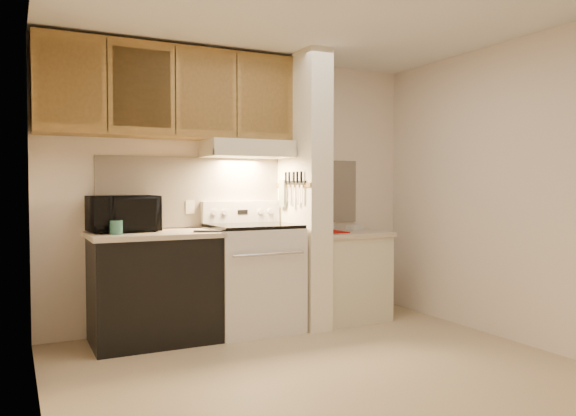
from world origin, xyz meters
TOP-DOWN VIEW (x-y plane):
  - floor at (0.00, 0.00)m, footprint 3.60×3.60m
  - ceiling at (0.00, 0.00)m, footprint 3.60×3.60m
  - wall_back at (0.00, 1.50)m, footprint 3.60×2.50m
  - wall_left at (-1.80, 0.00)m, footprint 0.02×3.00m
  - wall_right at (1.80, 0.00)m, footprint 0.02×3.00m
  - backsplash at (0.00, 1.49)m, footprint 2.60×0.02m
  - range_body at (0.00, 1.16)m, footprint 0.76×0.65m
  - oven_window at (0.00, 0.84)m, footprint 0.50×0.01m
  - oven_handle at (0.00, 0.80)m, footprint 0.65×0.02m
  - cooktop at (0.00, 1.16)m, footprint 0.74×0.64m
  - range_backguard at (0.00, 1.44)m, footprint 0.76×0.08m
  - range_display at (0.00, 1.40)m, footprint 0.10×0.01m
  - range_knob_left_outer at (-0.28, 1.40)m, footprint 0.05×0.02m
  - range_knob_left_inner at (-0.18, 1.40)m, footprint 0.05×0.02m
  - range_knob_right_inner at (0.18, 1.40)m, footprint 0.05×0.02m
  - range_knob_right_outer at (0.28, 1.40)m, footprint 0.05×0.02m
  - dishwasher_front at (-0.88, 1.17)m, footprint 1.00×0.63m
  - left_countertop at (-0.88, 1.17)m, footprint 1.04×0.67m
  - spoon_rest at (-0.48, 0.97)m, footprint 0.24×0.16m
  - teal_jar at (-1.19, 1.08)m, footprint 0.13×0.13m
  - outlet at (-0.48, 1.48)m, footprint 0.08×0.01m
  - microwave at (-1.10, 1.31)m, footprint 0.57×0.42m
  - partition_pillar at (0.51, 1.15)m, footprint 0.22×0.70m
  - pillar_trim at (0.39, 1.15)m, footprint 0.01×0.70m
  - knife_strip at (0.39, 1.10)m, footprint 0.02×0.42m
  - knife_blade_a at (0.38, 0.94)m, footprint 0.01×0.03m
  - knife_handle_a at (0.38, 0.94)m, footprint 0.02×0.02m
  - knife_blade_b at (0.38, 1.01)m, footprint 0.01×0.04m
  - knife_handle_b at (0.38, 1.02)m, footprint 0.02×0.02m
  - knife_blade_c at (0.38, 1.11)m, footprint 0.01×0.04m
  - knife_handle_c at (0.38, 1.09)m, footprint 0.02×0.02m
  - knife_blade_d at (0.38, 1.19)m, footprint 0.01×0.04m
  - knife_handle_d at (0.38, 1.18)m, footprint 0.02×0.02m
  - knife_blade_e at (0.38, 1.27)m, footprint 0.01×0.04m
  - knife_handle_e at (0.38, 1.25)m, footprint 0.02×0.02m
  - oven_mitt at (0.38, 1.32)m, footprint 0.03×0.11m
  - right_cab_base at (0.97, 1.15)m, footprint 0.70×0.60m
  - right_countertop at (0.97, 1.15)m, footprint 0.74×0.64m
  - red_folder at (0.79, 1.12)m, footprint 0.25×0.33m
  - white_box at (1.19, 1.33)m, footprint 0.18×0.15m
  - range_hood at (0.00, 1.28)m, footprint 0.78×0.44m
  - hood_lip at (0.00, 1.07)m, footprint 0.78×0.04m
  - upper_cabinets at (-0.69, 1.32)m, footprint 2.18×0.33m
  - cab_door_a at (-1.51, 1.17)m, footprint 0.46×0.01m
  - cab_gap_a at (-1.23, 1.16)m, footprint 0.01×0.01m
  - cab_door_b at (-0.96, 1.17)m, footprint 0.46×0.01m
  - cab_gap_b at (-0.69, 1.16)m, footprint 0.01×0.01m
  - cab_door_c at (-0.42, 1.17)m, footprint 0.46×0.01m
  - cab_gap_c at (-0.14, 1.16)m, footprint 0.01×0.01m
  - cab_door_d at (0.13, 1.17)m, footprint 0.46×0.01m

SIDE VIEW (x-z plane):
  - floor at x=0.00m, z-range 0.00..0.00m
  - right_cab_base at x=0.97m, z-range 0.00..0.81m
  - dishwasher_front at x=-0.88m, z-range 0.00..0.87m
  - range_body at x=0.00m, z-range 0.00..0.92m
  - oven_window at x=0.00m, z-range 0.35..0.65m
  - oven_handle at x=0.00m, z-range 0.71..0.73m
  - right_countertop at x=0.97m, z-range 0.81..0.85m
  - red_folder at x=0.79m, z-range 0.85..0.86m
  - white_box at x=1.19m, z-range 0.85..0.89m
  - left_countertop at x=-0.88m, z-range 0.87..0.91m
  - spoon_rest at x=-0.48m, z-range 0.91..0.93m
  - cooktop at x=0.00m, z-range 0.92..0.95m
  - teal_jar at x=-1.19m, z-range 0.91..1.02m
  - range_backguard at x=0.00m, z-range 0.95..1.15m
  - range_display at x=0.00m, z-range 1.03..1.07m
  - range_knob_left_outer at x=-0.28m, z-range 1.03..1.07m
  - range_knob_left_inner at x=-0.18m, z-range 1.03..1.07m
  - range_knob_right_inner at x=0.18m, z-range 1.03..1.07m
  - range_knob_right_outer at x=0.28m, z-range 1.03..1.07m
  - microwave at x=-1.10m, z-range 0.91..1.21m
  - outlet at x=-0.48m, z-range 1.04..1.16m
  - knife_blade_c at x=0.38m, z-range 1.10..1.30m
  - knife_blade_b at x=0.38m, z-range 1.12..1.30m
  - knife_blade_e at x=0.38m, z-range 1.12..1.30m
  - oven_mitt at x=0.38m, z-range 1.09..1.35m
  - knife_blade_a at x=0.38m, z-range 1.14..1.30m
  - knife_blade_d at x=0.38m, z-range 1.14..1.30m
  - backsplash at x=0.00m, z-range 0.92..1.55m
  - wall_back at x=0.00m, z-range 1.24..1.26m
  - wall_left at x=-1.80m, z-range 0.00..2.50m
  - wall_right at x=1.80m, z-range 0.00..2.50m
  - partition_pillar at x=0.51m, z-range 0.00..2.50m
  - pillar_trim at x=0.39m, z-range 1.28..1.32m
  - knife_strip at x=0.39m, z-range 1.30..1.34m
  - knife_handle_a at x=0.38m, z-range 1.32..1.42m
  - knife_handle_b at x=0.38m, z-range 1.32..1.42m
  - knife_handle_c at x=0.38m, z-range 1.32..1.42m
  - knife_handle_d at x=0.38m, z-range 1.32..1.42m
  - knife_handle_e at x=0.38m, z-range 1.32..1.42m
  - hood_lip at x=0.00m, z-range 1.55..1.61m
  - range_hood at x=0.00m, z-range 1.55..1.70m
  - upper_cabinets at x=-0.69m, z-range 1.70..2.47m
  - cab_door_a at x=-1.51m, z-range 1.77..2.40m
  - cab_gap_a at x=-1.23m, z-range 1.72..2.45m
  - cab_door_b at x=-0.96m, z-range 1.77..2.40m
  - cab_gap_b at x=-0.69m, z-range 1.72..2.45m
  - cab_door_c at x=-0.42m, z-range 1.77..2.40m
  - cab_gap_c at x=-0.14m, z-range 1.72..2.45m
  - cab_door_d at x=0.13m, z-range 1.77..2.40m
  - ceiling at x=0.00m, z-range 2.50..2.50m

